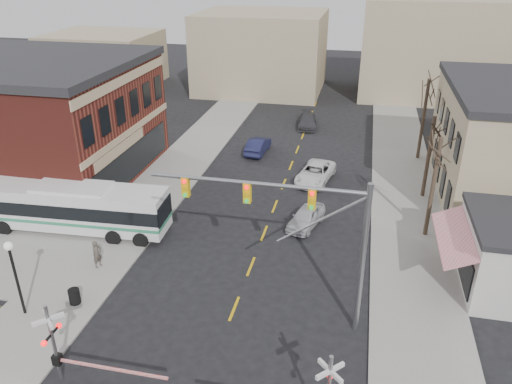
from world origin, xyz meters
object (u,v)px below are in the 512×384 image
street_lamp (13,263)px  trash_bin (74,296)px  car_c (315,173)px  transit_bus (75,207)px  car_a (306,217)px  traffic_signal_mast (304,222)px  car_b (258,146)px  pedestrian_far (111,220)px  car_d (307,121)px  rr_crossing_west (63,346)px  pedestrian_near (97,254)px

street_lamp → trash_bin: size_ratio=5.11×
car_c → street_lamp: bearing=-112.1°
transit_bus → car_a: (14.90, 3.92, -1.12)m
traffic_signal_mast → car_b: bearing=107.2°
transit_bus → trash_bin: (3.93, -7.19, -1.26)m
pedestrian_far → transit_bus: bearing=158.0°
street_lamp → car_d: (10.60, 33.69, -2.53)m
transit_bus → street_lamp: size_ratio=2.91×
car_a → car_d: car_a is taller
rr_crossing_west → street_lamp: (-4.64, 3.47, 1.22)m
car_b → car_d: 9.27m
rr_crossing_west → car_b: 28.73m
car_c → traffic_signal_mast: bearing=-75.6°
car_a → pedestrian_far: 13.08m
transit_bus → traffic_signal_mast: bearing=-20.4°
street_lamp → trash_bin: street_lamp is taller
pedestrian_far → traffic_signal_mast: bearing=-51.0°
street_lamp → rr_crossing_west: bearing=-36.8°
rr_crossing_west → pedestrian_far: (-4.07, 12.15, -1.00)m
trash_bin → pedestrian_far: size_ratio=0.50×
trash_bin → car_c: size_ratio=0.16×
traffic_signal_mast → street_lamp: (-14.00, -2.61, -2.57)m
transit_bus → car_c: (14.72, 11.45, -1.09)m
transit_bus → rr_crossing_west: bearing=-61.7°
transit_bus → car_b: size_ratio=2.89×
trash_bin → car_c: 21.53m
rr_crossing_west → trash_bin: (-2.51, 4.77, -1.43)m
traffic_signal_mast → car_d: 31.68m
car_a → car_d: size_ratio=0.87×
rr_crossing_west → car_d: bearing=80.9°
rr_crossing_west → pedestrian_near: rr_crossing_west is taller
transit_bus → car_a: size_ratio=3.15×
transit_bus → street_lamp: (1.79, -8.49, 1.39)m
trash_bin → car_a: (10.97, 11.10, 0.14)m
transit_bus → car_d: transit_bus is taller
street_lamp → pedestrian_far: 8.98m
car_b → pedestrian_far: bearing=72.3°
traffic_signal_mast → rr_crossing_west: traffic_signal_mast is taller
pedestrian_near → pedestrian_far: bearing=34.2°
street_lamp → car_a: street_lamp is taller
car_b → pedestrian_far: size_ratio=2.55×
car_a → pedestrian_near: (-11.42, -7.71, 0.30)m
car_c → car_d: car_c is taller
street_lamp → pedestrian_near: size_ratio=2.49×
traffic_signal_mast → pedestrian_far: (-13.43, 6.08, -4.79)m
traffic_signal_mast → transit_bus: bearing=159.6°
transit_bus → car_c: transit_bus is taller
car_d → rr_crossing_west: bearing=-104.6°
transit_bus → car_d: (12.39, 25.20, -1.14)m
street_lamp → pedestrian_near: bearing=70.3°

